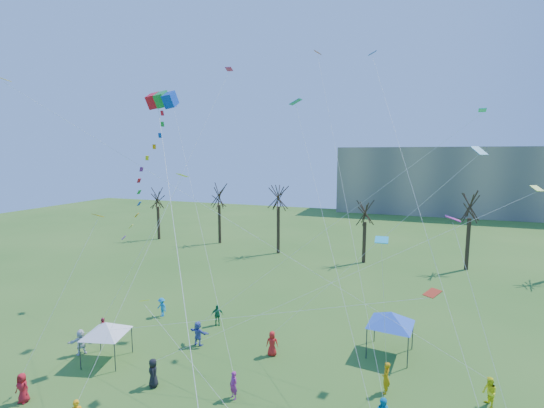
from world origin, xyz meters
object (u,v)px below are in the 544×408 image
(canopy_tent_blue, at_px, (391,318))
(big_box_kite, at_px, (148,178))
(distant_building, at_px, (477,181))
(canopy_tent_white, at_px, (106,328))

(canopy_tent_blue, bearing_deg, big_box_kite, -155.08)
(big_box_kite, distance_m, canopy_tent_blue, 18.18)
(distant_building, bearing_deg, big_box_kite, -111.07)
(big_box_kite, xyz_separation_m, canopy_tent_white, (-3.30, -0.65, -9.76))
(canopy_tent_white, bearing_deg, distant_building, 66.96)
(distant_building, height_order, canopy_tent_white, distant_building)
(canopy_tent_blue, bearing_deg, canopy_tent_white, -157.52)
(big_box_kite, bearing_deg, distant_building, 68.93)
(distant_building, relative_size, big_box_kite, 2.98)
(distant_building, height_order, canopy_tent_blue, distant_building)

